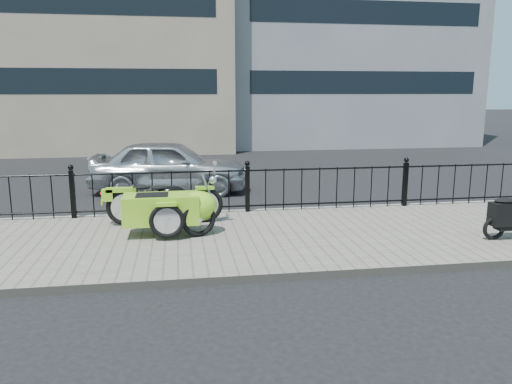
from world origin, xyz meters
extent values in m
plane|color=black|center=(0.00, 0.00, 0.00)|extent=(120.00, 120.00, 0.00)
cube|color=#6C665B|center=(0.00, -0.50, 0.06)|extent=(30.00, 3.80, 0.12)
cube|color=gray|center=(0.00, 1.44, 0.06)|extent=(30.00, 0.10, 0.12)
cylinder|color=black|center=(0.00, 1.30, 0.99)|extent=(14.00, 0.04, 0.04)
cylinder|color=black|center=(0.00, 1.30, 0.24)|extent=(14.00, 0.04, 0.04)
cube|color=black|center=(-3.50, 1.30, 0.60)|extent=(0.09, 0.09, 0.96)
sphere|color=black|center=(-3.50, 1.30, 1.14)|extent=(0.11, 0.11, 0.11)
cube|color=black|center=(0.00, 1.30, 0.60)|extent=(0.09, 0.09, 0.96)
sphere|color=black|center=(0.00, 1.30, 1.14)|extent=(0.11, 0.11, 0.11)
cube|color=black|center=(3.50, 1.30, 0.60)|extent=(0.09, 0.09, 0.96)
sphere|color=black|center=(3.50, 1.30, 1.14)|extent=(0.11, 0.11, 0.11)
cube|color=gray|center=(-6.00, 16.00, 6.00)|extent=(14.00, 8.00, 12.00)
cube|color=black|center=(-6.00, 12.02, 3.00)|extent=(12.50, 0.06, 1.00)
cube|color=black|center=(-6.00, 12.02, 6.00)|extent=(12.50, 0.06, 1.00)
cube|color=black|center=(7.00, 13.02, 3.00)|extent=(10.50, 0.06, 1.00)
cube|color=black|center=(7.00, 13.02, 6.00)|extent=(10.50, 0.06, 1.00)
torus|color=black|center=(-0.93, 0.55, 0.46)|extent=(0.69, 0.09, 0.69)
torus|color=black|center=(-2.43, 0.55, 0.46)|extent=(0.69, 0.09, 0.69)
torus|color=black|center=(-1.63, -0.59, 0.46)|extent=(0.60, 0.08, 0.60)
cube|color=gray|center=(-1.68, 0.55, 0.48)|extent=(0.34, 0.22, 0.24)
cylinder|color=black|center=(-1.68, 0.55, 0.41)|extent=(1.40, 0.04, 0.04)
ellipsoid|color=black|center=(-1.56, 0.55, 0.72)|extent=(0.54, 0.29, 0.26)
cylinder|color=silver|center=(-0.75, 0.55, 1.08)|extent=(0.03, 0.56, 0.03)
cylinder|color=silver|center=(-0.87, 0.55, 0.77)|extent=(0.25, 0.04, 0.59)
sphere|color=silver|center=(-0.77, 0.55, 0.95)|extent=(0.15, 0.15, 0.15)
cube|color=#8FD725|center=(-0.93, 0.55, 0.79)|extent=(0.36, 0.12, 0.06)
cube|color=#8FD725|center=(-2.48, 0.55, 0.80)|extent=(0.55, 0.16, 0.08)
ellipsoid|color=black|center=(-1.78, 0.55, 0.82)|extent=(0.31, 0.22, 0.08)
ellipsoid|color=black|center=(-2.10, 0.55, 0.84)|extent=(0.31, 0.22, 0.08)
sphere|color=red|center=(-2.83, 0.55, 0.74)|extent=(0.07, 0.07, 0.07)
cube|color=yellow|center=(-2.85, 0.65, 0.56)|extent=(0.02, 0.14, 0.10)
cube|color=#8FD725|center=(-1.73, -0.20, 0.59)|extent=(1.30, 0.62, 0.50)
ellipsoid|color=#8FD725|center=(-1.08, -0.20, 0.61)|extent=(0.65, 0.60, 0.54)
cube|color=black|center=(-1.88, -0.20, 0.82)|extent=(0.55, 0.43, 0.06)
cube|color=#8FD725|center=(-1.63, -0.59, 0.76)|extent=(0.34, 0.11, 0.06)
torus|color=black|center=(3.86, -1.37, 0.32)|extent=(0.41, 0.07, 0.41)
cube|color=black|center=(4.06, -1.37, 0.56)|extent=(0.54, 0.26, 0.40)
ellipsoid|color=black|center=(4.06, -1.37, 0.79)|extent=(0.46, 0.23, 0.09)
torus|color=black|center=(-1.09, -0.41, 0.43)|extent=(0.62, 0.26, 0.62)
imported|color=#B7B9BE|center=(-1.64, 4.28, 0.69)|extent=(4.22, 2.11, 1.38)
camera|label=1|loc=(-1.41, -8.82, 2.60)|focal=35.00mm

